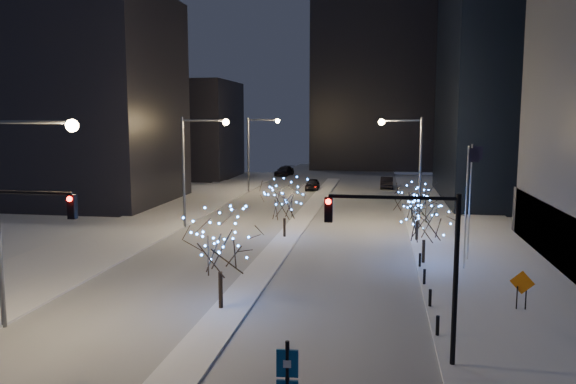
% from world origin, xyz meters
% --- Properties ---
extents(ground, '(160.00, 160.00, 0.00)m').
position_xyz_m(ground, '(0.00, 0.00, 0.00)').
color(ground, white).
rests_on(ground, ground).
extents(road, '(20.00, 130.00, 0.02)m').
position_xyz_m(road, '(0.00, 35.00, 0.01)').
color(road, '#A9AFB8').
rests_on(road, ground).
extents(median, '(2.00, 80.00, 0.15)m').
position_xyz_m(median, '(0.00, 30.00, 0.07)').
color(median, silver).
rests_on(median, ground).
extents(east_sidewalk, '(10.00, 90.00, 0.15)m').
position_xyz_m(east_sidewalk, '(15.00, 20.00, 0.07)').
color(east_sidewalk, silver).
rests_on(east_sidewalk, ground).
extents(west_sidewalk, '(8.00, 90.00, 0.15)m').
position_xyz_m(west_sidewalk, '(-14.00, 20.00, 0.07)').
color(west_sidewalk, silver).
rests_on(west_sidewalk, ground).
extents(filler_west_near, '(22.00, 18.00, 24.00)m').
position_xyz_m(filler_west_near, '(-28.00, 40.00, 12.00)').
color(filler_west_near, black).
rests_on(filler_west_near, ground).
extents(filler_west_far, '(18.00, 16.00, 16.00)m').
position_xyz_m(filler_west_far, '(-26.00, 70.00, 8.00)').
color(filler_west_far, black).
rests_on(filler_west_far, ground).
extents(horizon_block, '(24.00, 14.00, 42.00)m').
position_xyz_m(horizon_block, '(6.00, 92.00, 21.00)').
color(horizon_block, black).
rests_on(horizon_block, ground).
extents(street_lamp_w_near, '(4.40, 0.56, 10.00)m').
position_xyz_m(street_lamp_w_near, '(-8.94, 2.00, 6.50)').
color(street_lamp_w_near, '#595E66').
rests_on(street_lamp_w_near, ground).
extents(street_lamp_w_mid, '(4.40, 0.56, 10.00)m').
position_xyz_m(street_lamp_w_mid, '(-8.94, 27.00, 6.50)').
color(street_lamp_w_mid, '#595E66').
rests_on(street_lamp_w_mid, ground).
extents(street_lamp_w_far, '(4.40, 0.56, 10.00)m').
position_xyz_m(street_lamp_w_far, '(-8.94, 52.00, 6.50)').
color(street_lamp_w_far, '#595E66').
rests_on(street_lamp_w_far, ground).
extents(street_lamp_east, '(3.90, 0.56, 10.00)m').
position_xyz_m(street_lamp_east, '(10.08, 30.00, 6.45)').
color(street_lamp_east, '#595E66').
rests_on(street_lamp_east, ground).
extents(traffic_signal_east, '(5.26, 0.43, 7.00)m').
position_xyz_m(traffic_signal_east, '(8.94, 1.00, 4.76)').
color(traffic_signal_east, black).
rests_on(traffic_signal_east, ground).
extents(flagpoles, '(1.35, 2.60, 8.00)m').
position_xyz_m(flagpoles, '(13.37, 17.25, 4.80)').
color(flagpoles, silver).
rests_on(flagpoles, east_sidewalk).
extents(bollards, '(0.16, 12.16, 0.90)m').
position_xyz_m(bollards, '(10.20, 10.00, 0.60)').
color(bollards, black).
rests_on(bollards, east_sidewalk).
extents(car_near, '(2.00, 4.63, 1.56)m').
position_xyz_m(car_near, '(-1.81, 55.83, 0.78)').
color(car_near, black).
rests_on(car_near, ground).
extents(car_mid, '(1.86, 5.02, 1.64)m').
position_xyz_m(car_mid, '(8.42, 59.62, 0.82)').
color(car_mid, black).
rests_on(car_mid, ground).
extents(car_far, '(3.13, 5.82, 1.60)m').
position_xyz_m(car_far, '(-9.00, 74.58, 0.80)').
color(car_far, black).
rests_on(car_far, ground).
extents(holiday_tree_median_near, '(4.80, 4.80, 5.21)m').
position_xyz_m(holiday_tree_median_near, '(-0.49, 5.97, 3.55)').
color(holiday_tree_median_near, black).
rests_on(holiday_tree_median_near, median).
extents(holiday_tree_median_far, '(4.67, 4.67, 4.71)m').
position_xyz_m(holiday_tree_median_far, '(-0.24, 23.91, 3.12)').
color(holiday_tree_median_far, black).
rests_on(holiday_tree_median_far, median).
extents(holiday_tree_plaza_near, '(4.20, 4.20, 4.89)m').
position_xyz_m(holiday_tree_plaza_near, '(10.50, 17.12, 3.22)').
color(holiday_tree_plaza_near, black).
rests_on(holiday_tree_plaza_near, east_sidewalk).
extents(holiday_tree_plaza_far, '(4.45, 4.45, 4.63)m').
position_xyz_m(holiday_tree_plaza_far, '(10.50, 24.47, 3.11)').
color(holiday_tree_plaza_far, black).
rests_on(holiday_tree_plaza_far, east_sidewalk).
extents(construction_sign, '(1.14, 0.54, 2.03)m').
position_xyz_m(construction_sign, '(14.77, 8.28, 1.37)').
color(construction_sign, black).
rests_on(construction_sign, east_sidewalk).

